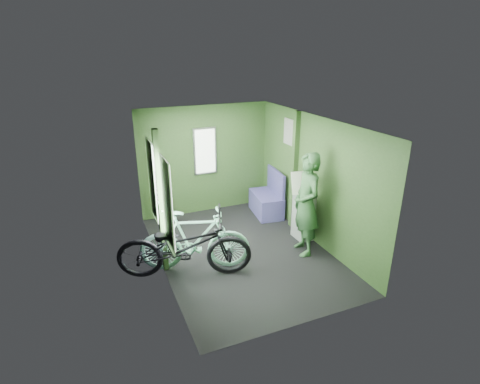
{
  "coord_description": "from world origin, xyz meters",
  "views": [
    {
      "loc": [
        -2.3,
        -5.31,
        3.37
      ],
      "look_at": [
        0.0,
        0.1,
        1.1
      ],
      "focal_mm": 28.0,
      "sensor_mm": 36.0,
      "label": 1
    }
  ],
  "objects_px": {
    "bicycle_black": "(186,276)",
    "passenger": "(306,204)",
    "bench_seat": "(267,201)",
    "bicycle_mint": "(196,269)",
    "waste_box": "(303,215)"
  },
  "relations": [
    {
      "from": "bicycle_mint",
      "to": "bench_seat",
      "type": "distance_m",
      "value": 2.57
    },
    {
      "from": "bicycle_black",
      "to": "waste_box",
      "type": "relative_size",
      "value": 2.21
    },
    {
      "from": "waste_box",
      "to": "bench_seat",
      "type": "relative_size",
      "value": 0.96
    },
    {
      "from": "passenger",
      "to": "bench_seat",
      "type": "relative_size",
      "value": 1.86
    },
    {
      "from": "bicycle_mint",
      "to": "passenger",
      "type": "distance_m",
      "value": 2.13
    },
    {
      "from": "bicycle_black",
      "to": "bicycle_mint",
      "type": "xyz_separation_m",
      "value": [
        0.21,
        0.15,
        0.0
      ]
    },
    {
      "from": "passenger",
      "to": "waste_box",
      "type": "height_order",
      "value": "passenger"
    },
    {
      "from": "waste_box",
      "to": "bench_seat",
      "type": "bearing_deg",
      "value": 95.2
    },
    {
      "from": "bicycle_black",
      "to": "passenger",
      "type": "xyz_separation_m",
      "value": [
        2.13,
        -0.05,
        0.9
      ]
    },
    {
      "from": "bicycle_mint",
      "to": "bench_seat",
      "type": "bearing_deg",
      "value": -35.35
    },
    {
      "from": "bicycle_black",
      "to": "bench_seat",
      "type": "distance_m",
      "value": 2.82
    },
    {
      "from": "bicycle_mint",
      "to": "passenger",
      "type": "relative_size",
      "value": 0.97
    },
    {
      "from": "bicycle_black",
      "to": "bench_seat",
      "type": "relative_size",
      "value": 2.13
    },
    {
      "from": "waste_box",
      "to": "bench_seat",
      "type": "height_order",
      "value": "bench_seat"
    },
    {
      "from": "passenger",
      "to": "waste_box",
      "type": "relative_size",
      "value": 1.93
    }
  ]
}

